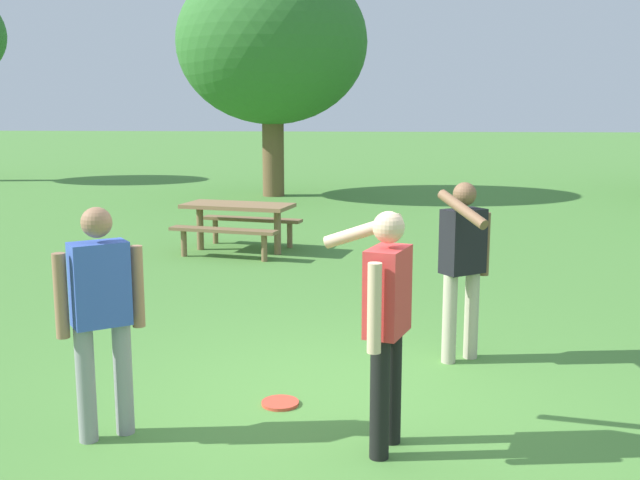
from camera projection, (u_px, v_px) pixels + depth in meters
ground_plane at (352, 403)px, 5.97m from camera, size 120.00×120.00×0.00m
person_thrower at (101, 308)px, 5.21m from camera, size 0.52×0.40×1.64m
person_catcher at (464, 258)px, 6.80m from camera, size 0.52×0.83×1.64m
person_bystander at (385, 313)px, 5.01m from camera, size 0.63×0.76×1.64m
frisbee at (280, 403)px, 5.94m from camera, size 0.29×0.29×0.03m
picnic_table_near at (238, 217)px, 12.00m from camera, size 1.97×1.76×0.77m
tree_broad_center at (272, 43)px, 18.82m from camera, size 4.73×4.73×5.84m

